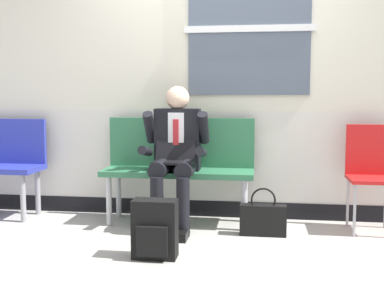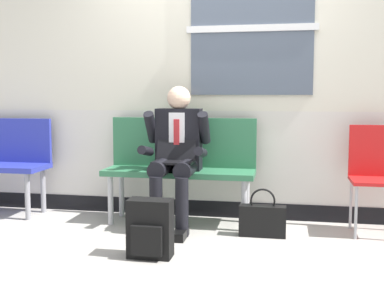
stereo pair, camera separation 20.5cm
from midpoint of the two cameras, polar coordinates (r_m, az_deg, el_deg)
ground_plane at (r=4.04m, az=3.09°, el=-11.04°), size 18.00×18.00×0.00m
station_wall at (r=4.64m, az=4.55°, el=8.88°), size 5.69×0.16×2.85m
bench_with_person at (r=4.46m, az=0.01°, el=-2.03°), size 1.36×0.42×0.95m
person_seated at (r=4.25m, az=-0.51°, el=-0.99°), size 0.57×0.70×1.24m
backpack at (r=3.55m, az=-3.28°, el=-9.95°), size 0.32×0.21×0.42m
handbag at (r=4.12m, az=9.70°, el=-8.76°), size 0.38×0.12×0.40m
folding_chair at (r=4.42m, az=21.71°, el=-2.71°), size 0.38×0.38×0.91m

